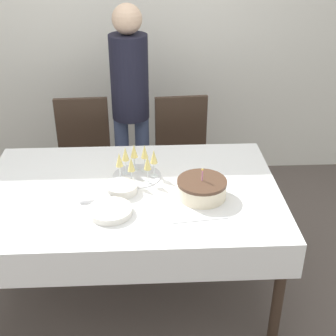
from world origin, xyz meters
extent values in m
plane|color=#564C47|center=(0.00, 0.00, 0.00)|extent=(12.00, 12.00, 0.00)
cube|color=silver|center=(0.00, 1.63, 1.35)|extent=(8.00, 0.05, 2.70)
cube|color=white|center=(0.00, 0.00, 0.74)|extent=(1.69, 1.10, 0.03)
cube|color=white|center=(0.00, 0.00, 0.65)|extent=(1.72, 1.13, 0.21)
cylinder|color=#38281E|center=(0.78, -0.49, 0.36)|extent=(0.06, 0.06, 0.72)
cylinder|color=#38281E|center=(-0.78, 0.49, 0.36)|extent=(0.06, 0.06, 0.72)
cylinder|color=#38281E|center=(0.78, 0.49, 0.36)|extent=(0.06, 0.06, 0.72)
cube|color=#38281E|center=(-0.38, 0.80, 0.43)|extent=(0.44, 0.44, 0.04)
cube|color=#38281E|center=(-0.39, 0.99, 0.70)|extent=(0.40, 0.05, 0.50)
cylinder|color=#38281E|center=(-0.19, 0.63, 0.20)|extent=(0.04, 0.04, 0.41)
cylinder|color=#38281E|center=(-0.55, 0.61, 0.20)|extent=(0.04, 0.04, 0.41)
cylinder|color=#38281E|center=(-0.21, 0.99, 0.20)|extent=(0.04, 0.04, 0.41)
cylinder|color=#38281E|center=(-0.57, 0.97, 0.20)|extent=(0.04, 0.04, 0.41)
cube|color=#38281E|center=(0.38, 0.80, 0.43)|extent=(0.45, 0.45, 0.04)
cube|color=#38281E|center=(0.37, 0.99, 0.70)|extent=(0.40, 0.06, 0.50)
cylinder|color=#38281E|center=(0.57, 0.63, 0.20)|extent=(0.04, 0.04, 0.41)
cylinder|color=#38281E|center=(0.21, 0.61, 0.20)|extent=(0.04, 0.04, 0.41)
cylinder|color=#38281E|center=(0.55, 0.99, 0.20)|extent=(0.04, 0.04, 0.41)
cylinder|color=#38281E|center=(0.19, 0.97, 0.20)|extent=(0.04, 0.04, 0.41)
cylinder|color=beige|center=(0.40, -0.10, 0.80)|extent=(0.27, 0.27, 0.09)
cylinder|color=#4C3323|center=(0.40, -0.10, 0.85)|extent=(0.28, 0.28, 0.02)
cylinder|color=pink|center=(0.40, -0.10, 0.89)|extent=(0.01, 0.01, 0.06)
sphere|color=#F9CC4C|center=(0.40, -0.10, 0.93)|extent=(0.01, 0.01, 0.01)
cylinder|color=silver|center=(0.04, 0.14, 0.76)|extent=(0.29, 0.29, 0.01)
cylinder|color=silver|center=(0.14, 0.13, 0.76)|extent=(0.05, 0.05, 0.00)
cylinder|color=silver|center=(0.14, 0.13, 0.81)|extent=(0.01, 0.01, 0.08)
cone|color=#E0CC72|center=(0.14, 0.13, 0.89)|extent=(0.04, 0.04, 0.08)
cylinder|color=silver|center=(0.08, 0.20, 0.76)|extent=(0.05, 0.05, 0.00)
cylinder|color=silver|center=(0.08, 0.20, 0.81)|extent=(0.01, 0.01, 0.08)
cone|color=#E0CC72|center=(0.08, 0.20, 0.89)|extent=(0.04, 0.04, 0.08)
cylinder|color=silver|center=(0.02, 0.22, 0.76)|extent=(0.05, 0.05, 0.00)
cylinder|color=silver|center=(0.02, 0.22, 0.81)|extent=(0.01, 0.01, 0.08)
cone|color=#E0CC72|center=(0.02, 0.22, 0.89)|extent=(0.04, 0.04, 0.08)
cylinder|color=silver|center=(-0.03, 0.18, 0.76)|extent=(0.05, 0.05, 0.00)
cylinder|color=silver|center=(-0.03, 0.18, 0.81)|extent=(0.01, 0.01, 0.08)
cone|color=#E0CC72|center=(-0.03, 0.18, 0.89)|extent=(0.04, 0.04, 0.08)
cylinder|color=silver|center=(-0.06, 0.10, 0.76)|extent=(0.05, 0.05, 0.00)
cylinder|color=silver|center=(-0.06, 0.10, 0.81)|extent=(0.01, 0.01, 0.08)
cone|color=#E0CC72|center=(-0.06, 0.10, 0.89)|extent=(0.04, 0.04, 0.08)
cylinder|color=silver|center=(0.01, 0.05, 0.76)|extent=(0.05, 0.05, 0.00)
cylinder|color=silver|center=(0.01, 0.05, 0.81)|extent=(0.01, 0.01, 0.08)
cone|color=#E0CC72|center=(0.01, 0.05, 0.89)|extent=(0.04, 0.04, 0.08)
cylinder|color=silver|center=(0.10, 0.06, 0.76)|extent=(0.05, 0.05, 0.00)
cylinder|color=silver|center=(0.10, 0.06, 0.81)|extent=(0.01, 0.01, 0.08)
cone|color=#E0CC72|center=(0.10, 0.06, 0.89)|extent=(0.04, 0.04, 0.08)
cylinder|color=silver|center=(-0.10, -0.25, 0.76)|extent=(0.23, 0.23, 0.01)
cylinder|color=silver|center=(-0.10, -0.25, 0.76)|extent=(0.23, 0.23, 0.01)
cylinder|color=silver|center=(-0.10, -0.25, 0.77)|extent=(0.23, 0.23, 0.01)
cylinder|color=silver|center=(-0.10, -0.25, 0.78)|extent=(0.23, 0.23, 0.01)
cylinder|color=silver|center=(-0.10, -0.25, 0.79)|extent=(0.23, 0.23, 0.01)
cylinder|color=silver|center=(-0.05, -0.04, 0.76)|extent=(0.18, 0.18, 0.01)
cylinder|color=silver|center=(-0.05, -0.04, 0.76)|extent=(0.18, 0.18, 0.01)
cylinder|color=silver|center=(-0.05, -0.04, 0.77)|extent=(0.18, 0.18, 0.01)
cylinder|color=silver|center=(-0.05, -0.04, 0.78)|extent=(0.18, 0.18, 0.01)
cylinder|color=silver|center=(-0.05, -0.04, 0.79)|extent=(0.18, 0.18, 0.01)
cylinder|color=silver|center=(-0.05, -0.04, 0.79)|extent=(0.18, 0.18, 0.01)
cylinder|color=silver|center=(-0.05, -0.04, 0.80)|extent=(0.18, 0.18, 0.01)
cube|color=silver|center=(0.37, -0.33, 0.76)|extent=(0.30, 0.05, 0.00)
cube|color=silver|center=(-0.19, -0.11, 0.76)|extent=(0.18, 0.09, 0.02)
cube|color=white|center=(-0.16, 0.02, 0.76)|extent=(0.15, 0.15, 0.01)
cylinder|color=#3F4C72|center=(-0.10, 1.01, 0.39)|extent=(0.11, 0.11, 0.78)
cylinder|color=#3F4C72|center=(0.06, 1.01, 0.39)|extent=(0.11, 0.11, 0.78)
cylinder|color=black|center=(-0.02, 1.01, 1.10)|extent=(0.28, 0.28, 0.62)
sphere|color=#D8B293|center=(-0.02, 1.01, 1.51)|extent=(0.21, 0.21, 0.21)
camera|label=1|loc=(0.10, -2.32, 2.16)|focal=50.00mm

